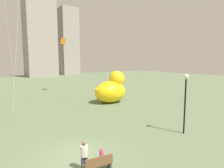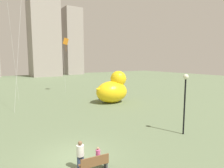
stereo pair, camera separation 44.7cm
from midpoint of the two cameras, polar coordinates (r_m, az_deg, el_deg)
ground_plane at (r=12.35m, az=-10.20°, el=-20.58°), size 140.00×140.00×0.00m
park_bench at (r=10.62m, az=-3.99°, el=-22.47°), size 1.55×0.62×0.90m
person_adult at (r=10.70m, az=-8.13°, el=-19.89°), size 0.38×0.38×1.57m
person_child at (r=11.18m, az=-2.95°, el=-20.35°), size 0.25×0.25×1.01m
giant_inflatable_duck at (r=26.04m, az=0.76°, el=-1.53°), size 5.16×3.31×4.28m
lamppost at (r=15.65m, az=21.65°, el=-2.04°), size 0.41×0.41×4.68m
kite_orange at (r=35.58m, az=-13.21°, el=12.14°), size 1.09×0.95×9.65m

